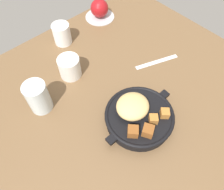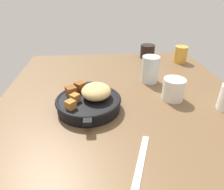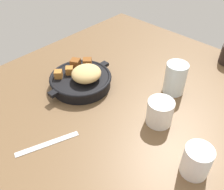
{
  "view_description": "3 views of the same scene",
  "coord_description": "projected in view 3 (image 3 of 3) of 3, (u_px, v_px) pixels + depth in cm",
  "views": [
    {
      "loc": [
        -25.87,
        -30.12,
        61.23
      ],
      "look_at": [
        0.75,
        -0.8,
        3.54
      ],
      "focal_mm": 35.31,
      "sensor_mm": 36.0,
      "label": 1
    },
    {
      "loc": [
        58.26,
        -8.67,
        36.62
      ],
      "look_at": [
        1.05,
        -4.14,
        4.43
      ],
      "focal_mm": 32.55,
      "sensor_mm": 36.0,
      "label": 2
    },
    {
      "loc": [
        43.95,
        42.58,
        53.49
      ],
      "look_at": [
        2.03,
        3.0,
        4.45
      ],
      "focal_mm": 39.92,
      "sensor_mm": 36.0,
      "label": 3
    }
  ],
  "objects": [
    {
      "name": "ceramic_mug_white",
      "position": [
        160.0,
        112.0,
        0.71
      ],
      "size": [
        7.56,
        7.56,
        7.71
      ],
      "primitive_type": "cylinder",
      "color": "silver",
      "rests_on": "ground_plane"
    },
    {
      "name": "white_creamer_pitcher",
      "position": [
        197.0,
        161.0,
        0.58
      ],
      "size": [
        6.74,
        6.74,
        8.16
      ],
      "primitive_type": "cylinder",
      "color": "white",
      "rests_on": "ground_plane"
    },
    {
      "name": "ground_plane",
      "position": [
        110.0,
        101.0,
        0.82
      ],
      "size": [
        110.22,
        87.79,
        2.4
      ],
      "primitive_type": "cube",
      "color": "brown"
    },
    {
      "name": "butter_knife",
      "position": [
        48.0,
        144.0,
        0.67
      ],
      "size": [
        16.69,
        7.52,
        0.36
      ],
      "primitive_type": "cube",
      "rotation": [
        0.0,
        0.0,
        -0.36
      ],
      "color": "silver",
      "rests_on": "ground_plane"
    },
    {
      "name": "cast_iron_skillet",
      "position": [
        81.0,
        79.0,
        0.84
      ],
      "size": [
        25.3,
        21.04,
        8.44
      ],
      "color": "black",
      "rests_on": "ground_plane"
    },
    {
      "name": "water_glass_tall",
      "position": [
        175.0,
        78.0,
        0.81
      ],
      "size": [
        7.01,
        7.01,
        10.74
      ],
      "primitive_type": "cylinder",
      "color": "silver",
      "rests_on": "ground_plane"
    }
  ]
}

